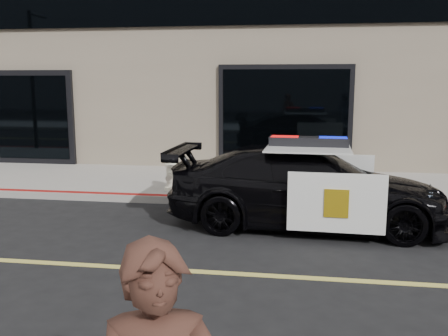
# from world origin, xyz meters

# --- Properties ---
(ground) EXTENTS (120.00, 120.00, 0.00)m
(ground) POSITION_xyz_m (0.00, 0.00, 0.00)
(ground) COLOR black
(ground) RESTS_ON ground
(sidewalk_n) EXTENTS (60.00, 3.50, 0.15)m
(sidewalk_n) POSITION_xyz_m (0.00, 5.25, 0.07)
(sidewalk_n) COLOR gray
(sidewalk_n) RESTS_ON ground
(police_car) EXTENTS (2.36, 4.86, 1.54)m
(police_car) POSITION_xyz_m (-0.45, 2.35, 0.69)
(police_car) COLOR black
(police_car) RESTS_ON ground
(fire_hydrant) EXTENTS (0.33, 0.46, 0.73)m
(fire_hydrant) POSITION_xyz_m (-3.28, 4.08, 0.49)
(fire_hydrant) COLOR white
(fire_hydrant) RESTS_ON sidewalk_n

